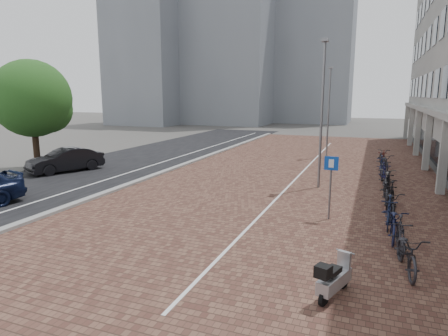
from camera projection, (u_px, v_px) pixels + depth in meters
ground at (149, 247)px, 11.28m from camera, size 140.00×140.00×0.00m
plaza_brick at (296, 174)px, 21.54m from camera, size 14.50×42.00×0.04m
street_asphalt at (130, 162)px, 25.48m from camera, size 8.00×50.00×0.03m
curb at (183, 165)px, 24.07m from camera, size 0.35×42.00×0.14m
lane_line at (156, 164)px, 24.76m from camera, size 0.12×44.00×0.00m
parking_line at (300, 174)px, 21.47m from camera, size 0.10×30.00×0.00m
bg_towers at (239, 30)px, 58.58m from camera, size 33.00×23.00×32.00m
car_dark at (66, 160)px, 22.23m from camera, size 2.99×4.39×1.37m
scooter_front at (334, 277)px, 8.42m from camera, size 0.86×1.44×0.94m
parking_sign at (331, 178)px, 13.48m from camera, size 0.48×0.09×2.29m
lamp_near at (322, 117)px, 17.86m from camera, size 0.12×0.12×6.78m
lamp_far at (328, 113)px, 26.97m from camera, size 0.12×0.12×6.20m
street_tree at (35, 101)px, 22.01m from camera, size 4.37×4.37×6.35m
bike_row at (387, 183)px, 17.11m from camera, size 1.35×18.15×1.05m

